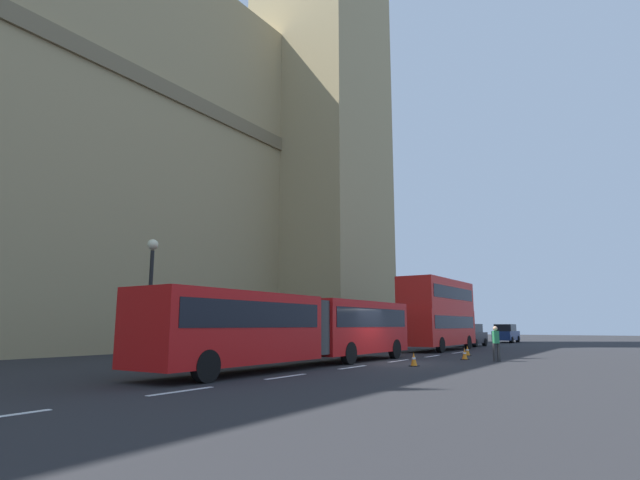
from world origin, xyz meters
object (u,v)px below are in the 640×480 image
(sedan_trailing, at_px, (506,333))
(traffic_cone_west, at_px, (414,359))
(articulated_bus, at_px, (303,325))
(traffic_cone_middle, at_px, (465,354))
(double_decker_bus, at_px, (438,311))
(street_lamp, at_px, (150,293))
(traffic_cone_east, at_px, (467,351))
(sedan_lead, at_px, (470,335))
(pedestrian_near_cones, at_px, (496,342))

(sedan_trailing, height_order, traffic_cone_west, sedan_trailing)
(articulated_bus, distance_m, sedan_trailing, 36.22)
(articulated_bus, bearing_deg, traffic_cone_west, -54.98)
(traffic_cone_middle, bearing_deg, sedan_trailing, 8.96)
(double_decker_bus, height_order, street_lamp, street_lamp)
(sedan_trailing, relative_size, traffic_cone_east, 7.59)
(sedan_lead, bearing_deg, street_lamp, 171.74)
(double_decker_bus, height_order, sedan_trailing, double_decker_bus)
(sedan_lead, relative_size, street_lamp, 0.83)
(sedan_lead, bearing_deg, sedan_trailing, -1.37)
(articulated_bus, xyz_separation_m, traffic_cone_west, (2.74, -3.91, -1.46))
(traffic_cone_west, bearing_deg, traffic_cone_middle, -5.76)
(traffic_cone_middle, xyz_separation_m, pedestrian_near_cones, (-0.31, -1.68, 0.63))
(traffic_cone_west, bearing_deg, street_lamp, 130.63)
(sedan_trailing, distance_m, traffic_cone_east, 24.99)
(articulated_bus, xyz_separation_m, double_decker_bus, (16.66, 0.00, 0.96))
(traffic_cone_west, xyz_separation_m, traffic_cone_east, (8.74, 0.36, 0.00))
(pedestrian_near_cones, bearing_deg, street_lamp, 139.01)
(traffic_cone_west, bearing_deg, sedan_lead, 10.76)
(double_decker_bus, bearing_deg, articulated_bus, -179.99)
(traffic_cone_west, bearing_deg, pedestrian_near_cones, -23.84)
(sedan_lead, bearing_deg, articulated_bus, -179.38)
(articulated_bus, distance_m, traffic_cone_west, 4.99)
(double_decker_bus, height_order, traffic_cone_middle, double_decker_bus)
(traffic_cone_west, height_order, street_lamp, street_lamp)
(sedan_trailing, distance_m, traffic_cone_middle, 28.50)
(sedan_trailing, bearing_deg, sedan_lead, 178.63)
(sedan_lead, xyz_separation_m, pedestrian_near_cones, (-16.98, -6.39, -0.00))
(traffic_cone_east, xyz_separation_m, pedestrian_near_cones, (-3.73, -2.57, 0.63))
(sedan_lead, distance_m, traffic_cone_middle, 17.33)
(articulated_bus, relative_size, pedestrian_near_cones, 9.77)
(traffic_cone_middle, relative_size, street_lamp, 0.11)
(pedestrian_near_cones, bearing_deg, traffic_cone_west, 156.16)
(sedan_trailing, xyz_separation_m, traffic_cone_middle, (-28.15, -4.44, -0.63))
(sedan_trailing, height_order, traffic_cone_middle, sedan_trailing)
(articulated_bus, xyz_separation_m, traffic_cone_east, (11.48, -3.55, -1.46))
(sedan_lead, xyz_separation_m, traffic_cone_west, (-21.99, -4.18, -0.63))
(traffic_cone_east, relative_size, pedestrian_near_cones, 0.34)
(traffic_cone_middle, height_order, street_lamp, street_lamp)
(sedan_lead, height_order, sedan_trailing, same)
(double_decker_bus, bearing_deg, traffic_cone_west, -164.30)
(traffic_cone_west, xyz_separation_m, pedestrian_near_cones, (5.01, -2.22, 0.63))
(traffic_cone_east, height_order, pedestrian_near_cones, pedestrian_near_cones)
(traffic_cone_west, bearing_deg, traffic_cone_east, 2.34)
(traffic_cone_west, distance_m, traffic_cone_middle, 5.36)
(traffic_cone_west, height_order, traffic_cone_east, same)
(double_decker_bus, height_order, pedestrian_near_cones, double_decker_bus)
(street_lamp, bearing_deg, traffic_cone_east, -26.78)
(articulated_bus, xyz_separation_m, street_lamp, (-4.48, 4.51, 1.31))
(traffic_cone_east, bearing_deg, street_lamp, 153.22)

